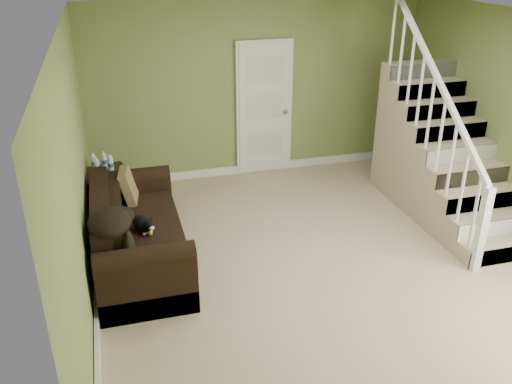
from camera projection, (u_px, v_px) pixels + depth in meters
floor at (322, 261)px, 6.15m from camera, size 5.00×5.50×0.01m
ceiling at (336, 24)px, 5.05m from camera, size 5.00×5.50×0.01m
wall_back at (257, 89)px, 8.00m from camera, size 5.00×0.04×2.60m
wall_front at (506, 315)px, 3.20m from camera, size 5.00×0.04×2.60m
wall_left at (76, 180)px, 4.99m from camera, size 0.04×5.50×2.60m
baseboard_back at (258, 167)px, 8.50m from camera, size 5.00×0.04×0.12m
baseboard_left at (96, 290)px, 5.53m from camera, size 0.04×5.50×0.12m
baseboard_right at (508, 228)px, 6.72m from camera, size 0.04×5.50×0.12m
door at (264, 109)px, 8.11m from camera, size 0.86×0.12×2.02m
staircase at (437, 160)px, 7.20m from camera, size 1.00×2.51×2.82m
sofa at (135, 237)px, 5.98m from camera, size 0.94×2.18×0.86m
side_table at (108, 196)px, 6.90m from camera, size 0.68×0.68×0.90m
cat at (143, 224)px, 5.77m from camera, size 0.31×0.47×0.23m
banana at (147, 231)px, 5.76m from camera, size 0.14×0.19×0.05m
throw_pillow at (128, 186)px, 6.43m from camera, size 0.24×0.42×0.41m
throw_blanket at (109, 222)px, 5.10m from camera, size 0.41×0.53×0.22m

